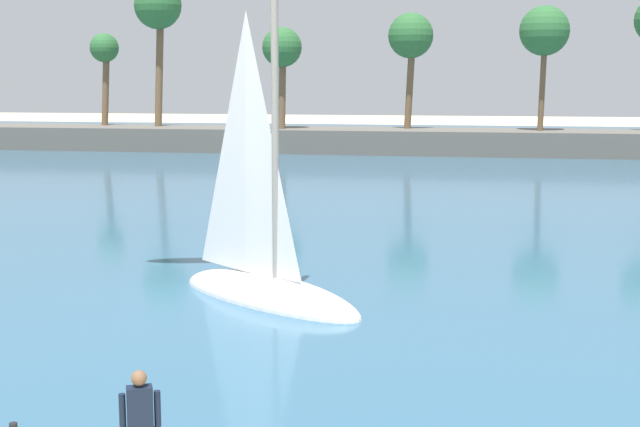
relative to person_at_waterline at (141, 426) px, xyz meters
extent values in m
cube|color=#33607F|center=(0.58, 47.77, -0.86)|extent=(220.00, 93.70, 0.06)
cube|color=#605B54|center=(0.58, 54.62, 0.01)|extent=(109.96, 6.00, 1.80)
cylinder|color=brown|center=(-0.72, 55.46, 4.31)|extent=(0.82, 0.75, 6.84)
sphere|color=#2D6633|center=(-0.72, 55.46, 7.71)|extent=(3.32, 3.32, 3.32)
cylinder|color=brown|center=(-20.28, 55.79, 5.55)|extent=(0.86, 1.00, 9.31)
sphere|color=#2D6633|center=(-20.28, 55.79, 10.19)|extent=(3.66, 3.66, 3.66)
cylinder|color=brown|center=(-10.00, 53.69, 3.89)|extent=(0.60, 0.67, 5.98)
sphere|color=#2D6633|center=(-10.00, 53.69, 6.87)|extent=(2.92, 2.92, 2.92)
cylinder|color=brown|center=(8.73, 54.21, 4.41)|extent=(0.49, 0.78, 7.02)
sphere|color=#2D6633|center=(8.73, 54.21, 7.91)|extent=(3.49, 3.49, 3.49)
cylinder|color=brown|center=(-24.96, 56.17, 3.95)|extent=(0.83, 0.68, 6.12)
sphere|color=#2D6633|center=(-24.96, 56.17, 7.00)|extent=(2.28, 2.28, 2.28)
cube|color=#141E33|center=(0.00, 0.00, 0.26)|extent=(0.39, 0.33, 0.58)
sphere|color=brown|center=(0.00, 0.00, 0.67)|extent=(0.21, 0.21, 0.21)
cylinder|color=#141E33|center=(0.21, 0.10, 0.22)|extent=(0.09, 0.09, 0.50)
cylinder|color=#141E33|center=(-0.21, -0.10, 0.22)|extent=(0.09, 0.09, 0.50)
ellipsoid|color=white|center=(-0.68, 10.17, -0.83)|extent=(6.04, 4.99, 1.22)
cylinder|color=gray|center=(-0.43, 10.00, 3.58)|extent=(0.18, 0.18, 7.62)
pyramid|color=white|center=(-1.28, 10.59, 3.01)|extent=(2.35, 1.72, 6.47)
camera|label=1|loc=(4.36, -10.67, 4.61)|focal=49.61mm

